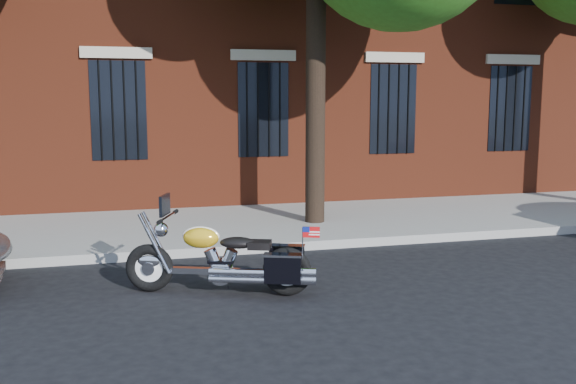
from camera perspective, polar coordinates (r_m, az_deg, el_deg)
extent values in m
plane|color=black|center=(9.30, 4.71, -7.00)|extent=(120.00, 120.00, 0.00)
cube|color=gray|center=(10.55, 2.22, -4.69)|extent=(40.00, 0.16, 0.15)
cube|color=gray|center=(12.32, -0.33, -2.78)|extent=(40.00, 3.60, 0.15)
cube|color=black|center=(13.89, -2.25, 7.30)|extent=(1.10, 0.14, 2.00)
cube|color=#B2A893|center=(13.88, -2.25, 12.05)|extent=(1.40, 0.20, 0.22)
cylinder|color=black|center=(13.81, -2.18, 7.30)|extent=(0.04, 0.04, 2.00)
cylinder|color=black|center=(11.88, 2.46, 8.57)|extent=(0.36, 0.36, 5.00)
torus|color=black|center=(8.40, -12.22, -6.60)|extent=(0.63, 0.35, 0.62)
torus|color=black|center=(8.05, -0.08, -7.08)|extent=(0.63, 0.35, 0.62)
cylinder|color=white|center=(8.40, -12.22, -6.60)|extent=(0.45, 0.21, 0.46)
cylinder|color=white|center=(8.05, -0.08, -7.08)|extent=(0.45, 0.21, 0.46)
ellipsoid|color=white|center=(8.38, -12.24, -5.99)|extent=(0.35, 0.23, 0.18)
ellipsoid|color=yellow|center=(8.02, -0.08, -6.31)|extent=(0.35, 0.24, 0.18)
cube|color=white|center=(8.18, -6.28, -7.00)|extent=(1.34, 0.57, 0.07)
cylinder|color=white|center=(8.18, -5.96, -7.14)|extent=(0.34, 0.26, 0.30)
cylinder|color=white|center=(7.94, -2.89, -7.51)|extent=(1.12, 0.48, 0.08)
ellipsoid|color=yellow|center=(8.12, -7.74, -4.04)|extent=(0.52, 0.41, 0.27)
ellipsoid|color=black|center=(8.04, -4.51, -4.52)|extent=(0.51, 0.41, 0.14)
cube|color=black|center=(8.25, -0.11, -5.95)|extent=(0.47, 0.29, 0.35)
cube|color=black|center=(7.79, -0.47, -6.82)|extent=(0.47, 0.29, 0.35)
cylinder|color=white|center=(8.18, -10.63, -2.17)|extent=(0.28, 0.69, 0.03)
sphere|color=white|center=(8.24, -11.22, -3.29)|extent=(0.24, 0.24, 0.19)
cube|color=black|center=(8.16, -10.90, -1.13)|extent=(0.16, 0.36, 0.26)
cube|color=red|center=(7.62, 2.07, -3.59)|extent=(0.20, 0.08, 0.13)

